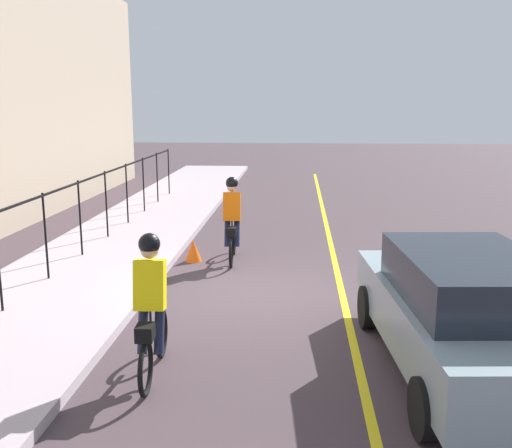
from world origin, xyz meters
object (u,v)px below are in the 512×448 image
at_px(traffic_cone_near, 193,250).
at_px(cyclist_lead, 232,220).
at_px(patrol_sedan, 463,311).
at_px(cyclist_follow, 151,307).

bearing_deg(traffic_cone_near, cyclist_lead, -90.04).
xyz_separation_m(cyclist_lead, patrol_sedan, (-5.03, -3.42, -0.09)).
bearing_deg(patrol_sedan, cyclist_lead, 29.83).
relative_size(patrol_sedan, traffic_cone_near, 9.52).
height_order(cyclist_lead, patrol_sedan, cyclist_lead).
xyz_separation_m(cyclist_lead, cyclist_follow, (-5.41, 0.38, 0.00)).
distance_m(cyclist_lead, patrol_sedan, 6.08).
bearing_deg(cyclist_follow, traffic_cone_near, 1.84).
distance_m(cyclist_lead, traffic_cone_near, 1.08).
height_order(cyclist_lead, traffic_cone_near, cyclist_lead).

